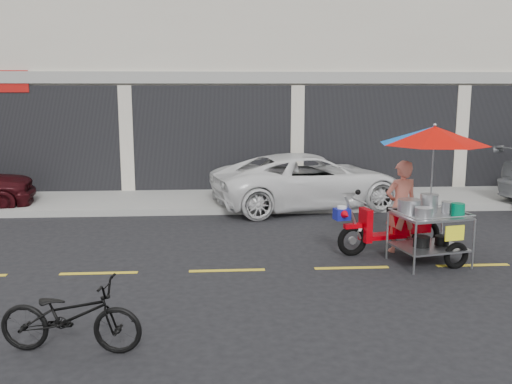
{
  "coord_description": "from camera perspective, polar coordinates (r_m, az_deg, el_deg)",
  "views": [
    {
      "loc": [
        -2.13,
        -8.65,
        2.87
      ],
      "look_at": [
        -1.5,
        0.6,
        1.15
      ],
      "focal_mm": 40.0,
      "sensor_mm": 36.0,
      "label": 1
    }
  ],
  "objects": [
    {
      "name": "near_bicycle",
      "position": [
        6.65,
        -18.05,
        -11.69
      ],
      "size": [
        1.63,
        0.75,
        0.83
      ],
      "primitive_type": "imported",
      "rotation": [
        0.0,
        0.0,
        1.44
      ],
      "color": "black",
      "rests_on": "ground"
    },
    {
      "name": "food_vendor_rig",
      "position": [
        9.79,
        16.1,
        1.73
      ],
      "size": [
        2.56,
        2.09,
        2.3
      ],
      "rotation": [
        0.0,
        0.0,
        0.21
      ],
      "color": "black",
      "rests_on": "ground"
    },
    {
      "name": "sidewalk",
      "position": [
        14.57,
        4.59,
        -0.58
      ],
      "size": [
        45.0,
        3.0,
        0.15
      ],
      "primitive_type": "cube",
      "color": "gray",
      "rests_on": "ground"
    },
    {
      "name": "white_pickup",
      "position": [
        13.71,
        5.44,
        1.14
      ],
      "size": [
        5.05,
        3.19,
        1.3
      ],
      "primitive_type": "imported",
      "rotation": [
        0.0,
        0.0,
        1.81
      ],
      "color": "white",
      "rests_on": "ground"
    },
    {
      "name": "shophouse_block",
      "position": [
        19.91,
        10.85,
        14.26
      ],
      "size": [
        36.0,
        8.11,
        10.4
      ],
      "color": "beige",
      "rests_on": "ground"
    },
    {
      "name": "ground",
      "position": [
        9.35,
        9.54,
        -7.5
      ],
      "size": [
        90.0,
        90.0,
        0.0
      ],
      "primitive_type": "plane",
      "color": "black"
    },
    {
      "name": "centerline",
      "position": [
        9.35,
        9.54,
        -7.48
      ],
      "size": [
        42.0,
        0.1,
        0.01
      ],
      "primitive_type": "cube",
      "color": "gold",
      "rests_on": "ground"
    }
  ]
}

